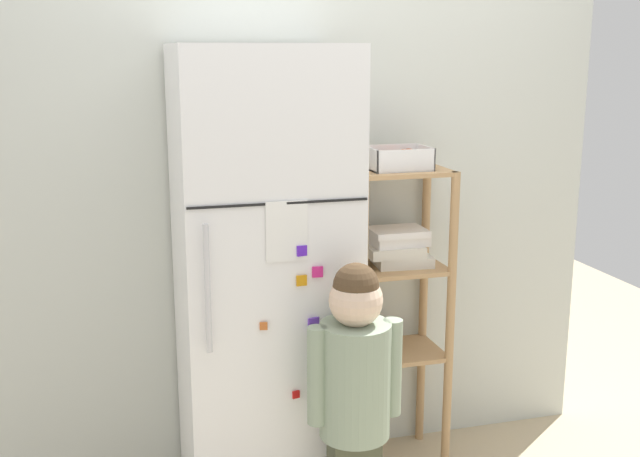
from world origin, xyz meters
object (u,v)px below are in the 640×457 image
refrigerator (264,283)px  child_standing (355,379)px  fruit_bin (400,160)px  pantry_shelf_unit (396,280)px

refrigerator → child_standing: (0.23, -0.40, -0.25)m
child_standing → fruit_bin: fruit_bin is taller
refrigerator → child_standing: bearing=-59.9°
refrigerator → fruit_bin: size_ratio=7.32×
refrigerator → pantry_shelf_unit: (0.58, 0.12, -0.07)m
pantry_shelf_unit → fruit_bin: (0.00, -0.01, 0.50)m
refrigerator → fruit_bin: (0.58, 0.11, 0.43)m
pantry_shelf_unit → child_standing: bearing=-123.7°
refrigerator → pantry_shelf_unit: refrigerator is taller
child_standing → fruit_bin: (0.35, 0.51, 0.68)m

